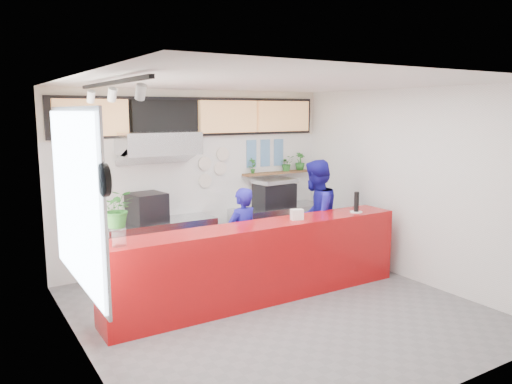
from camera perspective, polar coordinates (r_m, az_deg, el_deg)
name	(u,v)px	position (r m, az deg, el deg)	size (l,w,h in m)	color
floor	(277,309)	(6.94, 2.40, -13.20)	(5.00, 5.00, 0.00)	slate
ceiling	(278,83)	(6.42, 2.58, 12.37)	(5.00, 5.00, 0.00)	silver
wall_back	(196,178)	(8.67, -6.83, 1.58)	(5.00, 5.00, 0.00)	white
wall_left	(80,222)	(5.54, -19.49, -3.28)	(5.00, 5.00, 0.00)	white
wall_right	(410,185)	(8.17, 17.16, 0.75)	(5.00, 5.00, 0.00)	white
service_counter	(261,262)	(7.07, 0.59, -8.03)	(4.50, 0.60, 1.10)	#A50B0D
cream_band	(195,114)	(8.59, -6.94, 8.86)	(5.00, 0.02, 0.80)	beige
prep_bench	(161,248)	(8.31, -10.84, -6.26)	(1.80, 0.60, 0.90)	#B2B5BA
panini_oven	(147,208)	(8.09, -12.35, -1.76)	(0.52, 0.52, 0.47)	black
extraction_hood	(158,143)	(7.98, -11.09, 5.50)	(1.20, 0.70, 0.35)	#B2B5BA
hood_lip	(159,156)	(8.00, -11.04, 4.07)	(1.20, 0.70, 0.08)	#B2B5BA
right_bench	(278,230)	(9.34, 2.48, -4.37)	(1.80, 0.60, 0.90)	#B2B5BA
espresso_machine	(274,195)	(9.16, 2.10, -0.37)	(0.68, 0.48, 0.44)	black
espresso_tray	(274,181)	(9.12, 2.11, 1.28)	(0.74, 0.51, 0.07)	#B5B7BD
herb_shelf	(276,173)	(9.37, 2.35, 2.21)	(1.40, 0.18, 0.04)	brown
menu_board_far_left	(91,118)	(7.91, -18.29, 8.07)	(1.10, 0.10, 0.55)	tan
menu_board_mid_left	(165,117)	(8.26, -10.37, 8.42)	(1.10, 0.10, 0.55)	black
menu_board_mid_right	(228,117)	(8.75, -3.20, 8.59)	(1.10, 0.10, 0.55)	tan
menu_board_far_right	(283,116)	(9.36, 3.13, 8.64)	(1.10, 0.10, 0.55)	tan
soffit	(196,117)	(8.56, -6.85, 8.53)	(4.80, 0.04, 0.65)	black
window_pane	(75,199)	(5.80, -19.94, -0.75)	(0.04, 2.20, 1.90)	silver
window_frame	(77,199)	(5.80, -19.75, -0.73)	(0.03, 2.30, 2.00)	#B2B5BA
wall_clock_rim	(104,180)	(4.59, -16.95, 1.32)	(0.30, 0.30, 0.05)	black
wall_clock_face	(108,180)	(4.60, -16.59, 1.35)	(0.26, 0.26, 0.02)	white
track_rail	(112,83)	(5.52, -16.17, 11.90)	(0.05, 2.40, 0.04)	black
dec_plate_a	(205,163)	(8.68, -5.87, 3.26)	(0.24, 0.24, 0.03)	silver
dec_plate_b	(220,168)	(8.83, -4.11, 2.73)	(0.24, 0.24, 0.03)	silver
dec_plate_c	(205,181)	(8.72, -5.84, 1.30)	(0.24, 0.24, 0.03)	silver
dec_plate_d	(223,154)	(8.82, -3.84, 4.37)	(0.24, 0.24, 0.03)	silver
photo_frame_a	(251,147)	(9.12, -0.53, 5.18)	(0.20, 0.02, 0.25)	#598CBF
photo_frame_b	(265,146)	(9.28, 1.06, 5.24)	(0.20, 0.02, 0.25)	#598CBF
photo_frame_c	(279,146)	(9.44, 2.60, 5.31)	(0.20, 0.02, 0.25)	#598CBF
photo_frame_d	(251,161)	(9.14, -0.53, 3.61)	(0.20, 0.02, 0.25)	#598CBF
photo_frame_e	(265,160)	(9.30, 1.06, 3.71)	(0.20, 0.02, 0.25)	#598CBF
photo_frame_f	(279,159)	(9.46, 2.59, 3.80)	(0.20, 0.02, 0.25)	#598CBF
staff_center	(242,237)	(7.57, -1.60, -5.21)	(0.55, 0.36, 1.52)	#19148E
staff_right	(315,217)	(8.22, 6.78, -2.84)	(0.91, 0.71, 1.87)	#19148E
herb_a	(253,166)	(9.07, -0.38, 3.02)	(0.15, 0.10, 0.29)	#266724
herb_c	(287,163)	(9.48, 3.54, 3.29)	(0.26, 0.23, 0.29)	#266724
herb_d	(300,161)	(9.66, 5.05, 3.51)	(0.19, 0.17, 0.33)	#266724
glass_vase	(119,237)	(6.01, -15.39, -5.04)	(0.16, 0.16, 0.20)	silver
basil_vase	(118,209)	(5.94, -15.53, -1.83)	(0.40, 0.35, 0.45)	#266724
napkin_holder	(297,215)	(7.21, 4.70, -2.58)	(0.17, 0.11, 0.15)	white
white_plate	(356,212)	(7.86, 11.38, -2.25)	(0.19, 0.19, 0.01)	white
pepper_mill	(356,202)	(7.83, 11.41, -1.10)	(0.08, 0.08, 0.31)	black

